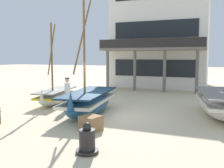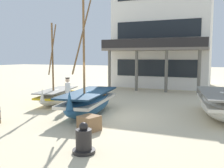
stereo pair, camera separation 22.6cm
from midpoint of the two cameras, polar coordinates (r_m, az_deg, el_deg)
name	(u,v)px [view 2 (the right image)]	position (r m, az deg, el deg)	size (l,w,h in m)	color
ground_plane	(104,116)	(11.79, -1.38, -7.27)	(120.00, 120.00, 0.00)	beige
fishing_boat_near_left	(89,102)	(12.03, -4.79, -4.02)	(2.21, 4.66, 5.92)	#23517A
fishing_boat_centre_large	(222,104)	(12.45, 24.20, -4.07)	(2.53, 4.87, 5.85)	silver
fishing_boat_far_right	(57,95)	(15.04, -11.99, -2.57)	(1.90, 3.84, 4.61)	silver
fisherman_by_hull	(68,94)	(13.16, -9.54, -2.24)	(0.41, 0.41, 1.68)	#33333D
capstan_winch	(84,141)	(7.41, -5.55, -12.77)	(0.66, 0.66, 0.90)	black
cargo_crate	(89,123)	(9.50, -4.48, -8.88)	(0.68, 0.68, 0.56)	olive
harbor_building_main	(164,32)	(24.48, 11.93, 11.40)	(8.70, 7.80, 10.03)	white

